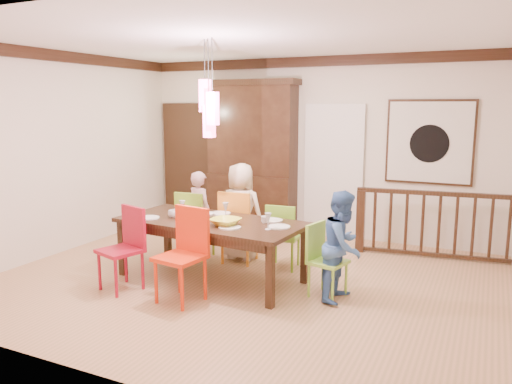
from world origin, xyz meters
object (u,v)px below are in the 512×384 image
at_px(china_hutch, 252,156).
at_px(person_end_right, 343,246).
at_px(balustrade, 439,224).
at_px(person_far_mid, 241,212).
at_px(chair_end_right, 328,256).
at_px(dining_table, 211,226).
at_px(chair_far_left, 196,219).
at_px(person_far_left, 200,212).

bearing_deg(china_hutch, person_end_right, -46.46).
relative_size(balustrade, person_far_mid, 1.70).
height_order(chair_end_right, china_hutch, china_hutch).
xyz_separation_m(dining_table, chair_far_left, (-0.65, 0.69, -0.13)).
relative_size(china_hutch, person_far_left, 2.12).
distance_m(chair_end_right, china_hutch, 3.27).
bearing_deg(person_end_right, person_far_mid, 69.00).
bearing_deg(balustrade, person_far_left, -166.26).
distance_m(balustrade, person_end_right, 2.20).
height_order(person_far_left, person_end_right, person_end_right).
distance_m(chair_far_left, chair_end_right, 2.23).
distance_m(dining_table, chair_end_right, 1.50).
bearing_deg(balustrade, chair_far_left, -162.57).
bearing_deg(dining_table, person_far_left, 133.02).
relative_size(chair_end_right, balustrade, 0.36).
xyz_separation_m(person_far_mid, person_end_right, (1.69, -0.84, -0.06)).
relative_size(china_hutch, person_end_right, 2.08).
relative_size(chair_far_left, person_end_right, 0.78).
distance_m(chair_far_left, balustrade, 3.41).
distance_m(chair_far_left, person_far_mid, 0.65).
xyz_separation_m(china_hutch, person_far_left, (-0.10, -1.53, -0.68)).
xyz_separation_m(balustrade, person_end_right, (-0.81, -2.04, 0.11)).
relative_size(dining_table, chair_end_right, 2.85).
xyz_separation_m(chair_end_right, person_end_right, (0.17, -0.01, 0.14)).
height_order(chair_far_left, person_far_mid, person_far_mid).
xyz_separation_m(person_far_left, person_far_mid, (0.68, -0.01, 0.08)).
xyz_separation_m(chair_end_right, balustrade, (0.98, 2.03, 0.02)).
bearing_deg(dining_table, person_far_mid, 97.32).
relative_size(china_hutch, person_far_mid, 1.88).
relative_size(chair_far_left, balustrade, 0.42).
height_order(chair_far_left, person_far_left, person_far_left).
relative_size(dining_table, person_far_left, 1.97).
height_order(balustrade, person_far_mid, person_far_mid).
distance_m(chair_end_right, balustrade, 2.26).
bearing_deg(person_far_mid, chair_far_left, 15.86).
distance_m(person_far_left, person_end_right, 2.52).
xyz_separation_m(balustrade, person_far_left, (-3.18, -1.19, 0.10)).
height_order(dining_table, china_hutch, china_hutch).
xyz_separation_m(chair_far_left, china_hutch, (0.03, 1.74, 0.73)).
height_order(dining_table, person_far_left, person_far_left).
xyz_separation_m(china_hutch, person_end_right, (2.27, -2.39, -0.66)).
relative_size(chair_end_right, china_hutch, 0.33).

